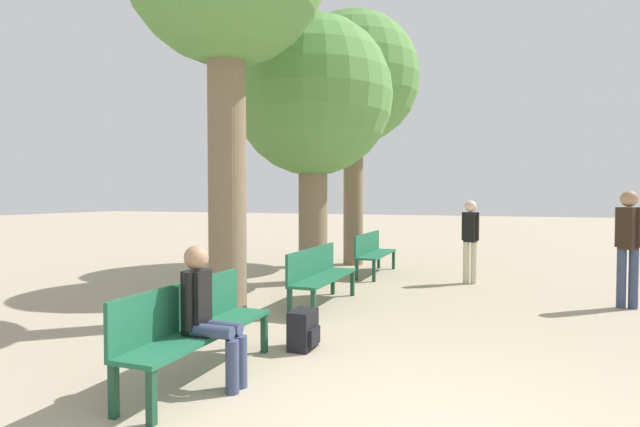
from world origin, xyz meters
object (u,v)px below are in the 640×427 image
object	(u,v)px
backpack	(303,330)
pedestrian_near	(628,241)
tree_row_2	(354,81)
bench_row_2	(372,250)
bench_row_0	(193,322)
tree_row_1	(313,99)
pedestrian_mid	(470,236)
person_seated	(208,311)
bench_row_1	(319,272)

from	to	relation	value
backpack	pedestrian_near	distance (m)	5.22
tree_row_2	backpack	size ratio (longest dim) A/B	14.34
bench_row_2	bench_row_0	bearing A→B (deg)	-90.00
tree_row_1	tree_row_2	size ratio (longest dim) A/B	0.84
bench_row_2	backpack	bearing A→B (deg)	-83.51
pedestrian_near	tree_row_1	bearing A→B (deg)	174.92
bench_row_2	pedestrian_mid	size ratio (longest dim) A/B	1.19
backpack	pedestrian_mid	distance (m)	5.14
backpack	pedestrian_mid	world-z (taller)	pedestrian_mid
person_seated	pedestrian_mid	world-z (taller)	pedestrian_mid
tree_row_1	pedestrian_near	distance (m)	5.81
tree_row_2	pedestrian_near	size ratio (longest dim) A/B	3.49
bench_row_0	person_seated	world-z (taller)	person_seated
bench_row_1	backpack	xyz separation A→B (m)	(0.61, -2.08, -0.31)
tree_row_1	pedestrian_mid	world-z (taller)	tree_row_1
bench_row_2	pedestrian_near	bearing A→B (deg)	-22.53
bench_row_2	tree_row_1	distance (m)	3.41
backpack	tree_row_2	bearing A→B (deg)	102.18
bench_row_1	tree_row_1	bearing A→B (deg)	113.75
bench_row_1	tree_row_2	world-z (taller)	tree_row_2
pedestrian_near	bench_row_0	bearing A→B (deg)	-132.99
bench_row_1	bench_row_2	distance (m)	3.25
pedestrian_near	bench_row_1	bearing A→B (deg)	-161.79
bench_row_0	tree_row_2	xyz separation A→B (m)	(-0.84, 7.86, 3.94)
bench_row_0	pedestrian_near	world-z (taller)	pedestrian_near
tree_row_2	backpack	bearing A→B (deg)	-77.82
tree_row_1	pedestrian_mid	distance (m)	3.99
pedestrian_near	pedestrian_mid	xyz separation A→B (m)	(-2.34, 1.37, -0.10)
bench_row_0	tree_row_1	xyz separation A→B (m)	(-0.84, 5.16, 3.01)
bench_row_0	pedestrian_mid	xyz separation A→B (m)	(2.03, 6.06, 0.39)
bench_row_2	tree_row_2	size ratio (longest dim) A/B	0.31
bench_row_1	tree_row_1	world-z (taller)	tree_row_1
backpack	pedestrian_near	size ratio (longest dim) A/B	0.24
pedestrian_mid	bench_row_0	bearing A→B (deg)	-108.55
tree_row_1	person_seated	size ratio (longest dim) A/B	4.13
bench_row_0	tree_row_1	world-z (taller)	tree_row_1
person_seated	pedestrian_near	distance (m)	6.35
person_seated	backpack	world-z (taller)	person_seated
person_seated	backpack	size ratio (longest dim) A/B	2.91
bench_row_1	bench_row_2	world-z (taller)	same
bench_row_0	backpack	world-z (taller)	bench_row_0
tree_row_1	person_seated	world-z (taller)	tree_row_1
tree_row_1	bench_row_1	bearing A→B (deg)	-66.25
pedestrian_near	backpack	bearing A→B (deg)	-136.95
bench_row_2	tree_row_1	bearing A→B (deg)	-121.75
bench_row_0	pedestrian_mid	world-z (taller)	pedestrian_mid
bench_row_0	tree_row_1	bearing A→B (deg)	99.22
tree_row_1	tree_row_2	world-z (taller)	tree_row_2
bench_row_0	pedestrian_near	xyz separation A→B (m)	(4.37, 4.69, 0.48)
tree_row_1	pedestrian_near	xyz separation A→B (m)	(5.21, -0.46, -2.53)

